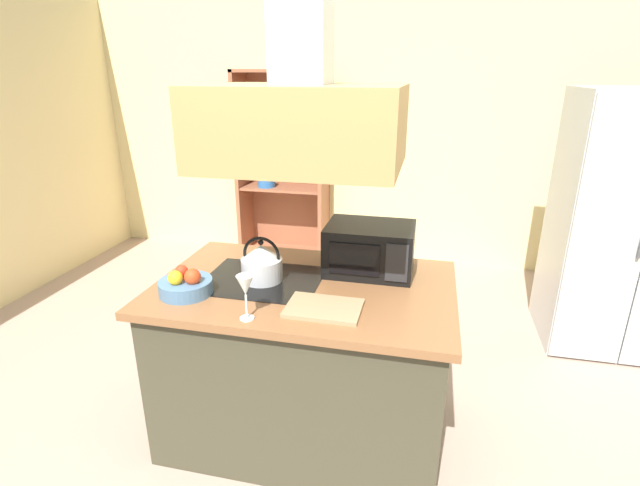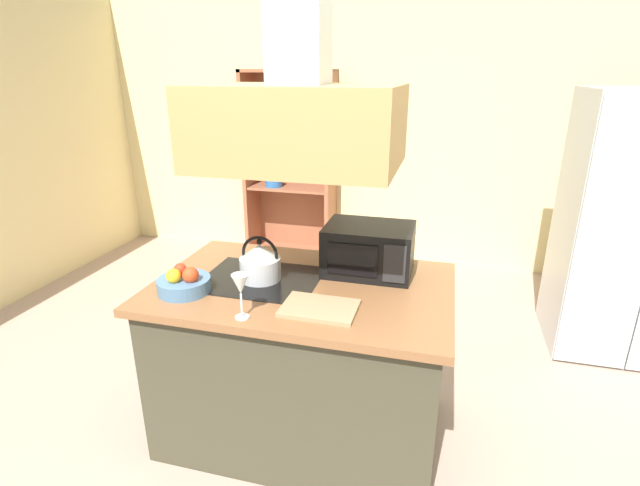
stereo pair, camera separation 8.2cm
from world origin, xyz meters
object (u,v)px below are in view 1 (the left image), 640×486
wine_glass_on_counter (245,287)px  cutting_board (324,308)px  refrigerator (626,224)px  kettle (262,262)px  dish_cabinet (284,178)px  fruit_bowl (186,285)px  microwave (370,249)px

wine_glass_on_counter → cutting_board: bearing=26.9°
refrigerator → kettle: (-2.17, -1.44, 0.09)m
dish_cabinet → fruit_bowl: size_ratio=7.51×
microwave → dish_cabinet: bearing=117.4°
dish_cabinet → wine_glass_on_counter: (0.74, -2.96, 0.19)m
wine_glass_on_counter → fruit_bowl: 0.43m
dish_cabinet → cutting_board: (1.05, -2.80, 0.04)m
refrigerator → kettle: bearing=-146.4°
dish_cabinet → fruit_bowl: dish_cabinet is taller
wine_glass_on_counter → fruit_bowl: bearing=156.0°
microwave → fruit_bowl: microwave is taller
refrigerator → cutting_board: bearing=-136.7°
microwave → refrigerator: bearing=36.0°
microwave → cutting_board: bearing=-106.1°
fruit_bowl → dish_cabinet: bearing=97.5°
kettle → microwave: size_ratio=0.51×
refrigerator → microwave: bearing=-144.0°
kettle → cutting_board: (0.38, -0.25, -0.09)m
kettle → microwave: 0.58m
kettle → wine_glass_on_counter: bearing=-79.9°
dish_cabinet → fruit_bowl: 2.81m
microwave → kettle: bearing=-154.9°
kettle → cutting_board: 0.46m
refrigerator → dish_cabinet: size_ratio=0.94×
cutting_board → microwave: 0.52m
refrigerator → wine_glass_on_counter: refrigerator is taller
dish_cabinet → microwave: bearing=-62.6°
cutting_board → fruit_bowl: size_ratio=1.32×
kettle → wine_glass_on_counter: 0.41m
microwave → fruit_bowl: 0.96m
refrigerator → fruit_bowl: size_ratio=7.07×
microwave → fruit_bowl: (-0.83, -0.48, -0.08)m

